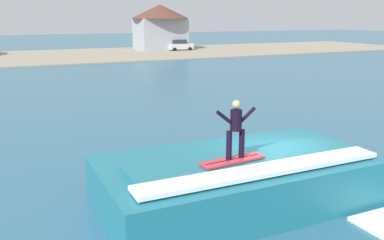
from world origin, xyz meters
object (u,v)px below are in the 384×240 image
house_gabled_white (160,24)px  wave_crest (238,179)px  surfer (236,126)px  car_far_shore (180,45)px  surfboard (233,160)px

house_gabled_white → wave_crest: bearing=-108.6°
surfer → car_far_shore: surfer is taller
surfboard → house_gabled_white: house_gabled_white is taller
wave_crest → house_gabled_white: 59.12m
house_gabled_white → car_far_shore: bearing=-50.8°
wave_crest → surfer: size_ratio=4.92×
wave_crest → car_far_shore: (21.09, 53.16, 0.21)m
surfboard → car_far_shore: (21.62, 53.71, -0.65)m
wave_crest → house_gabled_white: house_gabled_white is taller
wave_crest → house_gabled_white: (18.82, 55.93, 3.52)m
wave_crest → car_far_shore: bearing=68.4°
wave_crest → car_far_shore: size_ratio=1.97×
car_far_shore → wave_crest: bearing=-111.6°
house_gabled_white → surfboard: bearing=-108.9°
wave_crest → house_gabled_white: size_ratio=0.86×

